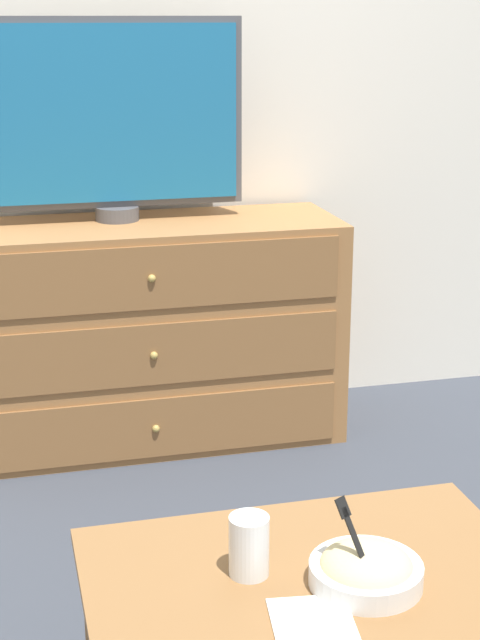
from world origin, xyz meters
name	(u,v)px	position (x,y,z in m)	size (l,w,h in m)	color
ground_plane	(105,411)	(0.00, 0.00, 0.00)	(12.00, 12.00, 0.00)	#383D47
wall_back	(88,32)	(0.00, 0.03, 1.30)	(12.00, 0.05, 2.60)	white
dresser	(143,333)	(0.11, -0.25, 0.36)	(1.27, 0.46, 0.73)	#9E6B3D
tv	(113,117)	(0.05, -0.18, 1.05)	(0.81, 0.14, 0.62)	#515156
coffee_table	(309,601)	(0.18, -1.79, 0.33)	(0.81, 0.52, 0.39)	olive
takeout_bowl	(366,570)	(0.26, -1.85, 0.42)	(0.20, 0.20, 0.16)	silver
drink_cup	(249,549)	(0.07, -1.77, 0.44)	(0.07, 0.07, 0.11)	beige
napkin	(312,620)	(0.13, -1.93, 0.40)	(0.15, 0.15, 0.00)	white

